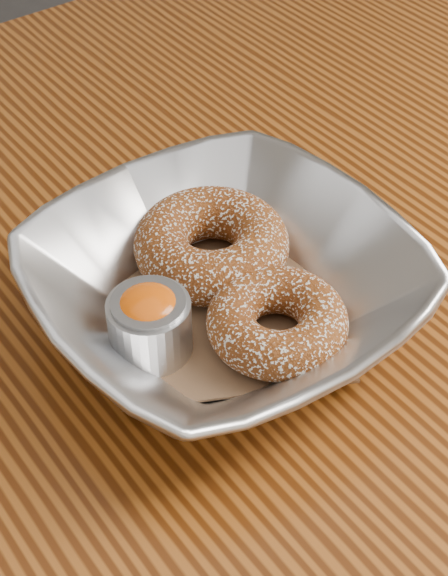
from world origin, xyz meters
TOP-DOWN VIEW (x-y plane):
  - table at (0.00, 0.00)m, footprint 1.20×0.80m
  - serving_bowl at (-0.07, -0.07)m, footprint 0.24×0.24m
  - parchment at (-0.07, -0.07)m, footprint 0.20×0.20m
  - donut_back at (-0.05, -0.03)m, footprint 0.13×0.13m
  - donut_front at (-0.06, -0.11)m, footprint 0.09×0.09m
  - ramekin at (-0.13, -0.07)m, footprint 0.05×0.05m

SIDE VIEW (x-z plane):
  - table at x=0.00m, z-range 0.28..1.03m
  - parchment at x=-0.07m, z-range 0.76..0.76m
  - donut_front at x=-0.06m, z-range 0.76..0.79m
  - donut_back at x=-0.05m, z-range 0.76..0.80m
  - serving_bowl at x=-0.07m, z-range 0.75..0.81m
  - ramekin at x=-0.13m, z-range 0.76..0.81m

